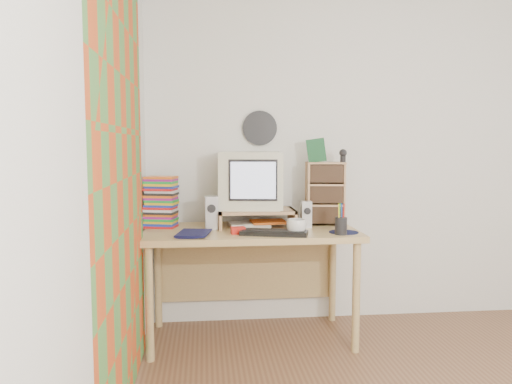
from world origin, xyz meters
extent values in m
plane|color=white|center=(0.00, 1.75, 1.25)|extent=(3.50, 0.00, 3.50)
plane|color=white|center=(-1.75, 0.00, 1.25)|extent=(0.00, 3.50, 3.50)
plane|color=#C6491C|center=(-1.71, 0.48, 1.15)|extent=(0.00, 2.20, 2.20)
cylinder|color=black|center=(-0.93, 1.73, 1.43)|extent=(0.25, 0.02, 0.25)
cube|color=tan|center=(-1.03, 1.38, 0.73)|extent=(1.40, 0.70, 0.04)
cube|color=tan|center=(-1.03, 1.71, 0.38)|extent=(1.33, 0.02, 0.41)
cylinder|color=tan|center=(-1.67, 1.09, 0.35)|extent=(0.05, 0.05, 0.71)
cylinder|color=tan|center=(-0.39, 1.09, 0.35)|extent=(0.05, 0.05, 0.71)
cylinder|color=tan|center=(-1.67, 1.67, 0.35)|extent=(0.05, 0.05, 0.71)
cylinder|color=tan|center=(-0.39, 1.67, 0.35)|extent=(0.05, 0.05, 0.71)
cube|color=tan|center=(-1.23, 1.48, 0.81)|extent=(0.02, 0.30, 0.12)
cube|color=tan|center=(-0.73, 1.48, 0.81)|extent=(0.02, 0.30, 0.12)
cube|color=tan|center=(-0.98, 1.48, 0.86)|extent=(0.52, 0.30, 0.02)
cube|color=silver|center=(-1.01, 1.53, 1.07)|extent=(0.46, 0.46, 0.39)
cube|color=#ADADB2|center=(-1.29, 1.41, 0.86)|extent=(0.09, 0.09, 0.22)
cube|color=#ADADB2|center=(-0.65, 1.41, 0.84)|extent=(0.07, 0.07, 0.18)
cube|color=black|center=(-0.90, 1.16, 0.76)|extent=(0.44, 0.25, 0.03)
cube|color=tan|center=(-0.49, 1.51, 0.97)|extent=(0.28, 0.18, 0.44)
imported|color=white|center=(-0.76, 1.15, 0.80)|extent=(0.16, 0.16, 0.10)
imported|color=#10113A|center=(-1.50, 1.22, 0.77)|extent=(0.26, 0.21, 0.05)
cylinder|color=#0F1732|center=(-0.45, 1.20, 0.75)|extent=(0.22, 0.22, 0.00)
cube|color=red|center=(-1.12, 1.22, 0.77)|extent=(0.09, 0.06, 0.04)
cube|color=#165029|center=(-0.56, 1.52, 1.27)|extent=(0.13, 0.05, 0.16)
camera|label=1|loc=(-1.33, -1.88, 1.32)|focal=35.00mm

